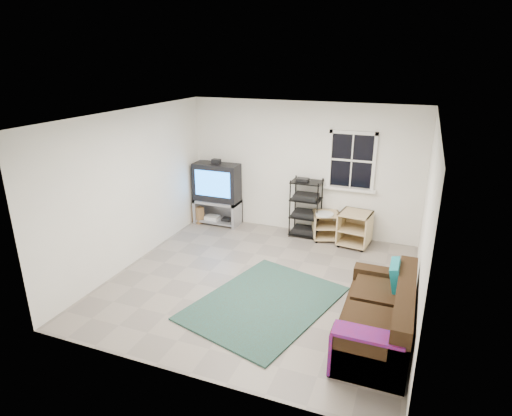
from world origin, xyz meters
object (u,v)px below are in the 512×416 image
at_px(side_table_right, 326,223).
at_px(av_rack, 306,211).
at_px(side_table_left, 355,227).
at_px(tv_unit, 217,189).
at_px(sofa, 380,318).

bearing_deg(side_table_right, av_rack, 178.33).
bearing_deg(side_table_left, tv_unit, 178.77).
xyz_separation_m(av_rack, sofa, (1.74, -2.91, -0.20)).
distance_m(tv_unit, side_table_right, 2.36).
bearing_deg(side_table_right, sofa, -65.42).
relative_size(side_table_left, side_table_right, 1.04).
xyz_separation_m(side_table_left, side_table_right, (-0.58, 0.08, -0.03)).
relative_size(tv_unit, av_rack, 1.21).
xyz_separation_m(av_rack, side_table_right, (0.41, -0.01, -0.19)).
bearing_deg(side_table_left, side_table_right, 172.16).
bearing_deg(av_rack, sofa, -59.16).
bearing_deg(sofa, av_rack, 120.84).
bearing_deg(sofa, tv_unit, 141.71).
distance_m(tv_unit, av_rack, 1.93).
relative_size(av_rack, sofa, 0.62).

